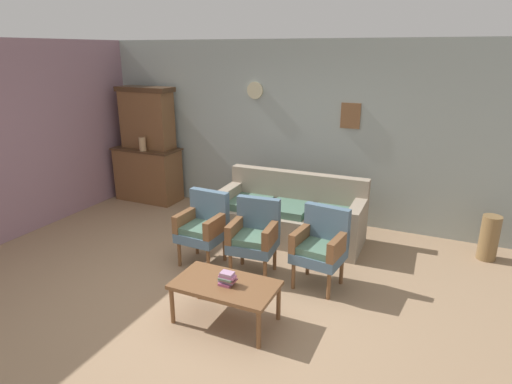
{
  "coord_description": "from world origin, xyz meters",
  "views": [
    {
      "loc": [
        2.22,
        -3.59,
        2.55
      ],
      "look_at": [
        0.1,
        1.07,
        0.85
      ],
      "focal_mm": 30.18,
      "sensor_mm": 36.0,
      "label": 1
    }
  ],
  "objects": [
    {
      "name": "armchair_row_middle",
      "position": [
        0.3,
        0.61,
        0.5
      ],
      "size": [
        0.56,
        0.54,
        0.9
      ],
      "color": "slate",
      "rests_on": "ground"
    },
    {
      "name": "ground_plane",
      "position": [
        0.0,
        0.0,
        0.0
      ],
      "size": [
        7.68,
        7.68,
        0.0
      ],
      "primitive_type": "plane",
      "color": "#997A5B"
    },
    {
      "name": "side_cabinet",
      "position": [
        -2.52,
        2.25,
        0.47
      ],
      "size": [
        1.16,
        0.55,
        0.93
      ],
      "color": "brown",
      "rests_on": "ground"
    },
    {
      "name": "coffee_table",
      "position": [
        0.45,
        -0.4,
        0.38
      ],
      "size": [
        1.0,
        0.56,
        0.42
      ],
      "color": "brown",
      "rests_on": "ground"
    },
    {
      "name": "cabinet_upper_hutch",
      "position": [
        -2.52,
        2.33,
        1.45
      ],
      "size": [
        0.99,
        0.38,
        1.03
      ],
      "color": "brown",
      "rests_on": "side_cabinet"
    },
    {
      "name": "wall_back_with_decor",
      "position": [
        0.0,
        2.63,
        1.35
      ],
      "size": [
        6.4,
        0.09,
        2.7
      ],
      "color": "#939E99",
      "rests_on": "ground"
    },
    {
      "name": "book_stack_on_table",
      "position": [
        0.48,
        -0.42,
        0.48
      ],
      "size": [
        0.17,
        0.12,
        0.13
      ],
      "color": "#A54C73",
      "rests_on": "coffee_table"
    },
    {
      "name": "floral_couch",
      "position": [
        0.35,
        1.72,
        0.33
      ],
      "size": [
        2.03,
        0.84,
        0.9
      ],
      "color": "gray",
      "rests_on": "ground"
    },
    {
      "name": "armchair_near_cabinet",
      "position": [
        -0.39,
        0.59,
        0.5
      ],
      "size": [
        0.54,
        0.51,
        0.9
      ],
      "color": "slate",
      "rests_on": "ground"
    },
    {
      "name": "vase_on_cabinet",
      "position": [
        -2.44,
        2.07,
        1.04
      ],
      "size": [
        0.12,
        0.12,
        0.23
      ],
      "primitive_type": "cylinder",
      "color": "tan",
      "rests_on": "side_cabinet"
    },
    {
      "name": "floor_vase_by_wall",
      "position": [
        2.85,
        2.15,
        0.29
      ],
      "size": [
        0.23,
        0.23,
        0.58
      ],
      "primitive_type": "cylinder",
      "color": "brown",
      "rests_on": "ground"
    },
    {
      "name": "armchair_near_couch_end",
      "position": [
        1.08,
        0.66,
        0.5
      ],
      "size": [
        0.57,
        0.55,
        0.9
      ],
      "color": "slate",
      "rests_on": "ground"
    }
  ]
}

